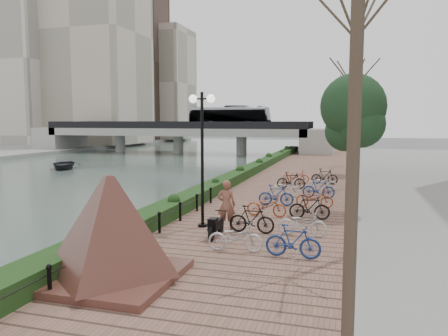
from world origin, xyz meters
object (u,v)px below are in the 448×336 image
at_px(motorcycle, 216,225).
at_px(lamppost, 202,131).
at_px(boat, 64,164).
at_px(granite_monument, 110,228).
at_px(pedestrian, 226,205).

bearing_deg(motorcycle, lamppost, 125.66).
relative_size(lamppost, motorcycle, 3.71).
bearing_deg(boat, lamppost, -72.69).
xyz_separation_m(lamppost, boat, (-20.42, 19.26, -3.71)).
xyz_separation_m(motorcycle, boat, (-21.37, 20.56, -0.48)).
height_order(granite_monument, motorcycle, granite_monument).
bearing_deg(boat, granite_monument, -80.93).
bearing_deg(granite_monument, motorcycle, 73.90).
xyz_separation_m(granite_monument, pedestrian, (1.40, 5.78, -0.43)).
height_order(motorcycle, pedestrian, pedestrian).
bearing_deg(lamppost, granite_monument, -93.82).
xyz_separation_m(pedestrian, boat, (-21.42, 19.44, -0.99)).
distance_m(motorcycle, pedestrian, 1.22).
bearing_deg(lamppost, pedestrian, -10.48).
height_order(lamppost, boat, lamppost).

